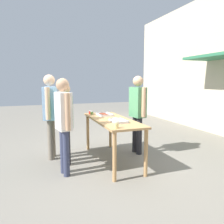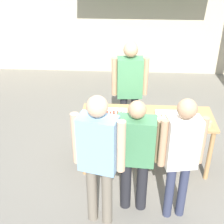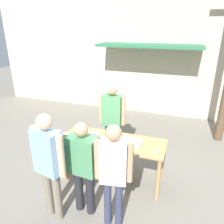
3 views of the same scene
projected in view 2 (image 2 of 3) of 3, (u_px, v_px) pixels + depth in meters
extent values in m
plane|color=slate|center=(144.00, 163.00, 5.19)|extent=(24.00, 24.00, 0.00)
cube|color=tan|center=(147.00, 117.00, 4.74)|extent=(2.02, 0.73, 0.04)
cylinder|color=tan|center=(84.00, 151.00, 4.76)|extent=(0.07, 0.07, 0.87)
cylinder|color=tan|center=(209.00, 156.00, 4.66)|extent=(0.07, 0.07, 0.87)
cylinder|color=tan|center=(89.00, 130.00, 5.28)|extent=(0.07, 0.07, 0.87)
cylinder|color=tan|center=(202.00, 133.00, 5.18)|extent=(0.07, 0.07, 0.87)
cube|color=silver|center=(112.00, 115.00, 4.76)|extent=(0.46, 0.31, 0.01)
cube|color=silver|center=(111.00, 118.00, 4.62)|extent=(0.46, 0.01, 0.03)
cube|color=silver|center=(113.00, 109.00, 4.88)|extent=(0.46, 0.01, 0.03)
cube|color=silver|center=(97.00, 113.00, 4.77)|extent=(0.01, 0.31, 0.03)
cube|color=silver|center=(127.00, 114.00, 4.74)|extent=(0.01, 0.31, 0.03)
cylinder|color=brown|center=(100.00, 113.00, 4.76)|extent=(0.03, 0.14, 0.02)
cylinder|color=brown|center=(104.00, 113.00, 4.77)|extent=(0.04, 0.12, 0.03)
cylinder|color=brown|center=(107.00, 114.00, 4.75)|extent=(0.04, 0.13, 0.03)
cylinder|color=brown|center=(110.00, 114.00, 4.75)|extent=(0.03, 0.11, 0.02)
cylinder|color=brown|center=(114.00, 113.00, 4.76)|extent=(0.04, 0.13, 0.03)
cylinder|color=brown|center=(117.00, 114.00, 4.76)|extent=(0.03, 0.14, 0.03)
cylinder|color=brown|center=(121.00, 114.00, 4.75)|extent=(0.04, 0.12, 0.03)
cylinder|color=brown|center=(124.00, 114.00, 4.74)|extent=(0.03, 0.12, 0.02)
cube|color=silver|center=(170.00, 116.00, 4.72)|extent=(0.43, 0.27, 0.01)
cube|color=silver|center=(171.00, 120.00, 4.59)|extent=(0.43, 0.01, 0.03)
cube|color=silver|center=(169.00, 111.00, 4.82)|extent=(0.43, 0.01, 0.03)
cube|color=silver|center=(156.00, 115.00, 4.72)|extent=(0.01, 0.27, 0.03)
cube|color=silver|center=(184.00, 116.00, 4.70)|extent=(0.01, 0.27, 0.03)
ellipsoid|color=beige|center=(159.00, 114.00, 4.71)|extent=(0.08, 0.12, 0.06)
ellipsoid|color=beige|center=(163.00, 114.00, 4.71)|extent=(0.07, 0.12, 0.05)
ellipsoid|color=beige|center=(168.00, 115.00, 4.70)|extent=(0.08, 0.12, 0.05)
ellipsoid|color=beige|center=(172.00, 115.00, 4.71)|extent=(0.07, 0.12, 0.04)
ellipsoid|color=beige|center=(176.00, 115.00, 4.71)|extent=(0.05, 0.11, 0.04)
ellipsoid|color=beige|center=(181.00, 115.00, 4.70)|extent=(0.06, 0.12, 0.04)
cylinder|color=#B22319|center=(88.00, 121.00, 4.54)|extent=(0.07, 0.07, 0.07)
cylinder|color=#B2B2B7|center=(87.00, 119.00, 4.52)|extent=(0.07, 0.07, 0.01)
cylinder|color=#567A38|center=(94.00, 121.00, 4.55)|extent=(0.07, 0.07, 0.07)
cylinder|color=#B2B2B7|center=(94.00, 118.00, 4.53)|extent=(0.07, 0.07, 0.01)
cylinder|color=#DBC67A|center=(209.00, 124.00, 4.45)|extent=(0.08, 0.08, 0.09)
cylinder|color=#232328|center=(123.00, 118.00, 5.62)|extent=(0.13, 0.13, 0.88)
cylinder|color=#232328|center=(134.00, 118.00, 5.62)|extent=(0.13, 0.13, 0.88)
cube|color=#478456|center=(130.00, 78.00, 5.23)|extent=(0.44, 0.27, 0.69)
sphere|color=tan|center=(131.00, 50.00, 4.99)|extent=(0.24, 0.24, 0.24)
cylinder|color=tan|center=(114.00, 77.00, 5.21)|extent=(0.10, 0.10, 0.66)
cylinder|color=tan|center=(145.00, 77.00, 5.22)|extent=(0.10, 0.10, 0.66)
cylinder|color=#756B5B|center=(107.00, 197.00, 3.93)|extent=(0.13, 0.13, 0.89)
cylinder|color=#756B5B|center=(92.00, 193.00, 3.98)|extent=(0.13, 0.13, 0.89)
cube|color=#84B2DB|center=(98.00, 144.00, 3.56)|extent=(0.49, 0.34, 0.70)
sphere|color=#DBAD89|center=(97.00, 106.00, 3.31)|extent=(0.24, 0.24, 0.24)
cylinder|color=#DBAD89|center=(121.00, 147.00, 3.48)|extent=(0.10, 0.10, 0.67)
cylinder|color=#DBAD89|center=(76.00, 139.00, 3.62)|extent=(0.10, 0.10, 0.67)
cylinder|color=#333851|center=(182.00, 190.00, 4.05)|extent=(0.12, 0.12, 0.85)
cylinder|color=#333851|center=(169.00, 191.00, 4.04)|extent=(0.12, 0.12, 0.85)
cube|color=silver|center=(182.00, 143.00, 3.67)|extent=(0.42, 0.28, 0.67)
sphere|color=tan|center=(187.00, 109.00, 3.44)|extent=(0.23, 0.23, 0.23)
cylinder|color=tan|center=(202.00, 141.00, 3.68)|extent=(0.09, 0.09, 0.64)
cylinder|color=tan|center=(163.00, 143.00, 3.64)|extent=(0.09, 0.09, 0.64)
cylinder|color=#232328|center=(142.00, 185.00, 4.17)|extent=(0.14, 0.14, 0.80)
cylinder|color=#232328|center=(126.00, 184.00, 4.19)|extent=(0.14, 0.14, 0.80)
cube|color=#478456|center=(136.00, 141.00, 3.83)|extent=(0.50, 0.30, 0.63)
sphere|color=tan|center=(137.00, 110.00, 3.61)|extent=(0.22, 0.22, 0.22)
cylinder|color=tan|center=(160.00, 142.00, 3.78)|extent=(0.11, 0.11, 0.60)
cylinder|color=tan|center=(112.00, 138.00, 3.85)|extent=(0.11, 0.11, 0.60)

